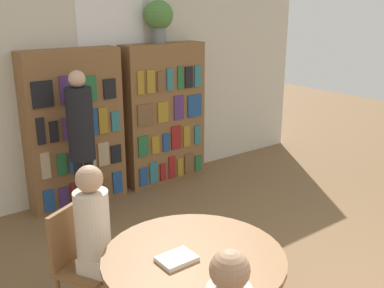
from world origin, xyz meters
name	(u,v)px	position (x,y,z in m)	size (l,w,h in m)	color
wall_back	(112,74)	(0.00, 3.97, 1.51)	(6.40, 0.07, 3.00)	beige
bookshelf_left	(75,129)	(-0.63, 3.78, 0.93)	(1.15, 0.34, 1.86)	brown
bookshelf_right	(164,114)	(0.63, 3.78, 0.93)	(1.15, 0.34, 1.86)	brown
flower_vase	(159,17)	(0.59, 3.78, 2.18)	(0.37, 0.37, 0.53)	slate
reading_table	(194,271)	(-1.03, 0.95, 0.63)	(1.22, 1.22, 0.75)	brown
chair_left_side	(80,257)	(-1.48, 1.79, 0.50)	(0.54, 0.54, 0.89)	brown
seated_reader_left	(98,236)	(-1.40, 1.63, 0.72)	(0.38, 0.40, 1.26)	beige
librarian_standing	(81,133)	(-0.77, 3.28, 1.03)	(0.28, 0.55, 1.69)	black
open_book_on_table	(177,259)	(-1.16, 0.97, 0.77)	(0.24, 0.18, 0.03)	silver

